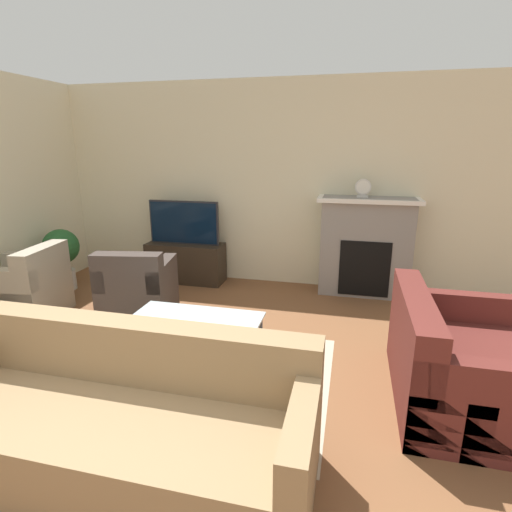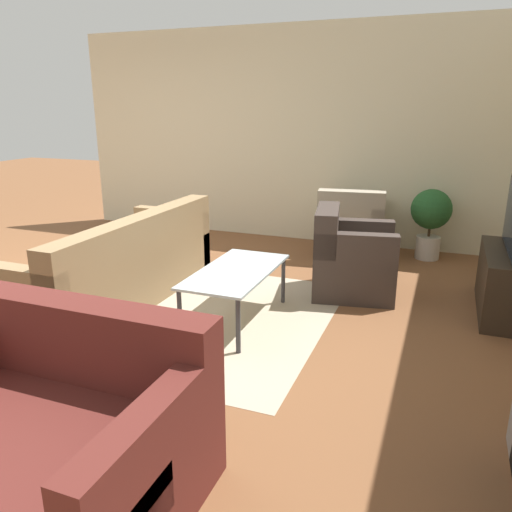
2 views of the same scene
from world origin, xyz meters
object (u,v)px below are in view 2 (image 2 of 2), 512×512
(couch_loveseat, at_px, (49,441))
(potted_plant, at_px, (431,216))
(coffee_table, at_px, (236,275))
(armchair_accent, at_px, (350,262))
(couch_sectional, at_px, (117,271))
(armchair_by_window, at_px, (351,231))

(couch_loveseat, bearing_deg, potted_plant, 72.68)
(coffee_table, bearing_deg, potted_plant, 150.18)
(couch_loveseat, height_order, potted_plant, couch_loveseat)
(armchair_accent, relative_size, potted_plant, 1.04)
(couch_loveseat, bearing_deg, coffee_table, 89.51)
(couch_sectional, relative_size, armchair_by_window, 2.65)
(armchair_accent, bearing_deg, couch_loveseat, 155.45)
(couch_sectional, bearing_deg, coffee_table, 90.03)
(couch_loveseat, height_order, armchair_by_window, same)
(potted_plant, bearing_deg, couch_sectional, -46.57)
(couch_sectional, distance_m, coffee_table, 1.18)
(couch_sectional, relative_size, armchair_accent, 2.69)
(coffee_table, height_order, potted_plant, potted_plant)
(couch_loveseat, xyz_separation_m, armchair_accent, (-3.08, 0.77, 0.02))
(coffee_table, distance_m, potted_plant, 2.81)
(couch_loveseat, bearing_deg, armchair_accent, 75.91)
(couch_loveseat, xyz_separation_m, potted_plant, (-4.53, 1.41, 0.22))
(couch_sectional, xyz_separation_m, armchair_by_window, (-2.24, 1.70, 0.01))
(couch_loveseat, bearing_deg, couch_sectional, 118.93)
(couch_loveseat, distance_m, armchair_by_window, 4.36)
(couch_sectional, distance_m, couch_loveseat, 2.39)
(couch_sectional, height_order, potted_plant, couch_sectional)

